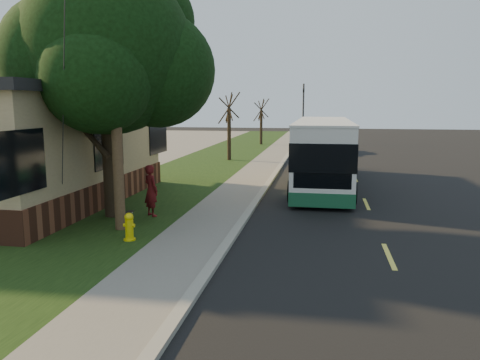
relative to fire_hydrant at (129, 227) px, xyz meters
name	(u,v)px	position (x,y,z in m)	size (l,w,h in m)	color
ground	(226,248)	(2.60, 0.00, -0.43)	(120.00, 120.00, 0.00)	black
road	(358,186)	(6.60, 10.00, -0.43)	(8.00, 80.00, 0.01)	black
curb	(270,182)	(2.60, 10.00, -0.37)	(0.25, 80.00, 0.12)	gray
sidewalk	(248,182)	(1.60, 10.00, -0.39)	(2.00, 80.00, 0.08)	slate
grass_verge	(176,180)	(-1.90, 10.00, -0.40)	(5.00, 80.00, 0.07)	black
fire_hydrant	(129,227)	(0.00, 0.00, 0.00)	(0.32, 0.32, 0.74)	yellow
utility_pole	(114,66)	(-0.71, 0.99, 4.20)	(2.86, 3.21, 9.07)	#473321
leafy_tree	(110,53)	(-1.57, 2.65, 4.73)	(6.30, 6.00, 7.80)	black
bare_tree_near	(229,127)	(-0.90, 18.00, 1.72)	(1.38, 1.21, 4.31)	black
bare_tree_far	(261,122)	(-0.40, 30.00, 1.57)	(1.38, 1.21, 4.03)	black
traffic_signal	(303,109)	(3.10, 34.00, 2.73)	(0.18, 0.22, 5.50)	#2D2D30
transit_bus	(323,151)	(4.98, 9.77, 1.12)	(2.48, 10.76, 2.92)	silver
skateboarder	(151,191)	(-0.39, 2.67, 0.46)	(0.60, 0.40, 1.65)	#551112
skateboard_main	(125,214)	(-1.25, 2.58, -0.30)	(0.28, 0.85, 0.08)	black
dumpster	(14,181)	(-6.53, 4.47, 0.30)	(1.61, 1.29, 1.39)	black
distant_car	(330,142)	(5.52, 24.41, 0.36)	(1.86, 4.63, 1.58)	black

